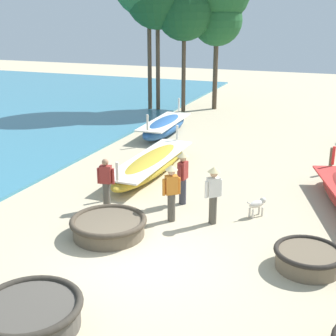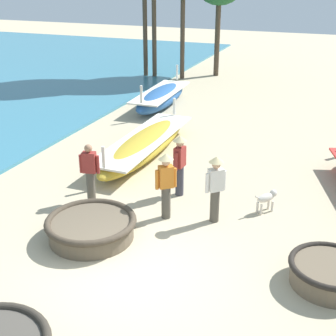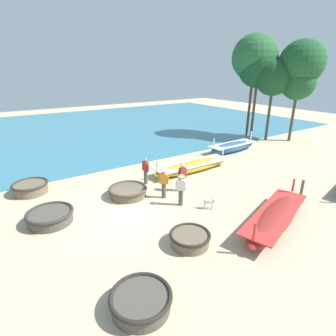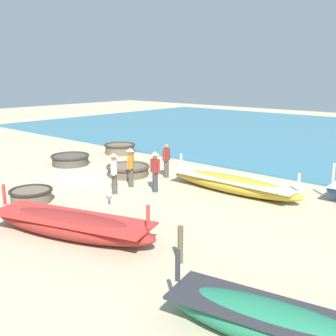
# 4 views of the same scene
# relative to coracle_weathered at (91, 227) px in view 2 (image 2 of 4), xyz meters

# --- Properties ---
(ground_plane) EXTENTS (80.00, 80.00, 0.00)m
(ground_plane) POSITION_rel_coracle_weathered_xyz_m (1.43, -0.91, -0.28)
(ground_plane) COLOR #BCAD8C
(coracle_weathered) EXTENTS (2.05, 2.05, 0.51)m
(coracle_weathered) POSITION_rel_coracle_weathered_xyz_m (0.00, 0.00, 0.00)
(coracle_weathered) COLOR brown
(coracle_weathered) RESTS_ON ground
(coracle_upturned) EXTENTS (1.59, 1.59, 0.49)m
(coracle_upturned) POSITION_rel_coracle_weathered_xyz_m (5.10, 0.18, -0.01)
(coracle_upturned) COLOR brown
(coracle_upturned) RESTS_ON ground
(long_boat_ochre_hull) EXTENTS (1.47, 4.91, 1.42)m
(long_boat_ochre_hull) POSITION_rel_coracle_weathered_xyz_m (-2.71, 10.75, 0.13)
(long_boat_ochre_hull) COLOR #285693
(long_boat_ochre_hull) RESTS_ON ground
(long_boat_red_hull) EXTENTS (1.35, 5.92, 1.22)m
(long_boat_red_hull) POSITION_rel_coracle_weathered_xyz_m (-0.99, 5.15, 0.07)
(long_boat_red_hull) COLOR gold
(long_boat_red_hull) RESTS_ON ground
(fisherman_by_coracle) EXTENTS (0.41, 0.40, 1.67)m
(fisherman_by_coracle) POSITION_rel_coracle_weathered_xyz_m (2.35, 1.75, 0.68)
(fisherman_by_coracle) COLOR #4C473D
(fisherman_by_coracle) RESTS_ON ground
(fisherman_standing_right) EXTENTS (0.44, 0.38, 1.67)m
(fisherman_standing_right) POSITION_rel_coracle_weathered_xyz_m (1.21, 1.49, 0.68)
(fisherman_standing_right) COLOR #4C473D
(fisherman_standing_right) RESTS_ON ground
(fisherman_with_hat) EXTENTS (0.36, 0.53, 1.67)m
(fisherman_with_hat) POSITION_rel_coracle_weathered_xyz_m (1.08, 2.79, 0.68)
(fisherman_with_hat) COLOR #383842
(fisherman_with_hat) RESTS_ON ground
(fisherman_hauling) EXTENTS (0.52, 0.29, 1.57)m
(fisherman_hauling) POSITION_rel_coracle_weathered_xyz_m (-0.92, 1.60, 0.56)
(fisherman_hauling) COLOR #4C473D
(fisherman_hauling) RESTS_ON ground
(dog) EXTENTS (0.48, 0.57, 0.55)m
(dog) POSITION_rel_coracle_weathered_xyz_m (3.43, 2.68, 0.09)
(dog) COLOR beige
(dog) RESTS_ON ground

